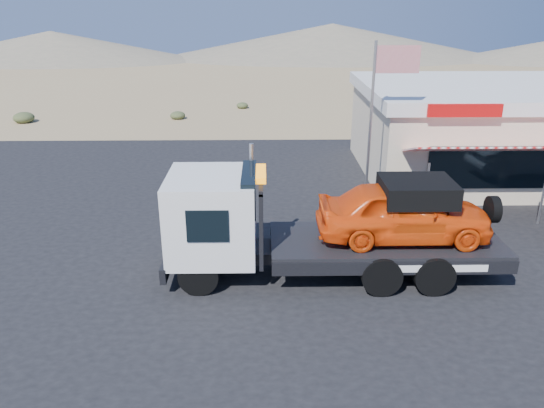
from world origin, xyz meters
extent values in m
plane|color=#9D8159|center=(0.00, 0.00, 0.00)|extent=(120.00, 120.00, 0.00)
cube|color=black|center=(2.00, 3.00, 0.01)|extent=(32.00, 24.00, 0.02)
cylinder|color=black|center=(-0.70, -1.16, 0.55)|extent=(1.06, 0.32, 1.06)
cylinder|color=black|center=(-0.70, 0.97, 0.55)|extent=(1.06, 0.32, 1.06)
cylinder|color=black|center=(4.07, -1.16, 0.55)|extent=(1.06, 0.58, 1.06)
cylinder|color=black|center=(4.07, 0.97, 0.55)|extent=(1.06, 0.58, 1.06)
cylinder|color=black|center=(5.45, -1.16, 0.55)|extent=(1.06, 0.58, 1.06)
cylinder|color=black|center=(5.45, 0.97, 0.55)|extent=(1.06, 0.58, 1.06)
cube|color=black|center=(3.22, -0.10, 0.71)|extent=(8.71, 1.06, 0.32)
cube|color=white|center=(-0.39, -0.10, 1.82)|extent=(2.34, 2.50, 2.23)
cube|color=black|center=(0.62, -0.10, 2.57)|extent=(0.37, 2.12, 0.96)
cube|color=black|center=(0.94, -0.10, 1.77)|extent=(0.11, 2.34, 2.12)
cube|color=orange|center=(0.94, -0.10, 2.99)|extent=(0.27, 1.27, 0.16)
cube|color=black|center=(4.39, -0.10, 1.00)|extent=(6.37, 2.44, 0.16)
imported|color=#F4480D|center=(4.82, -0.10, 1.88)|extent=(4.67, 1.88, 1.59)
cube|color=black|center=(5.13, -0.10, 2.48)|extent=(1.91, 1.59, 0.58)
cube|color=beige|center=(10.50, 9.00, 1.72)|extent=(10.00, 8.00, 3.40)
cube|color=white|center=(10.50, 9.00, 3.67)|extent=(10.40, 8.40, 0.50)
cube|color=red|center=(8.00, 4.74, 3.67)|extent=(2.60, 0.12, 0.45)
cube|color=black|center=(10.50, 4.98, 1.52)|extent=(7.00, 0.06, 1.60)
cube|color=red|center=(10.50, 4.10, 2.47)|extent=(9.00, 1.73, 0.61)
cylinder|color=#99999E|center=(6.50, 3.30, 1.12)|extent=(0.08, 0.08, 2.20)
cylinder|color=#99999E|center=(10.50, 3.30, 1.12)|extent=(0.08, 0.08, 2.20)
cylinder|color=#99999E|center=(4.70, 4.50, 3.02)|extent=(0.10, 0.10, 6.00)
cube|color=#B20C14|center=(5.45, 4.50, 5.42)|extent=(1.50, 0.02, 0.90)
ellipsoid|color=#384525|center=(-13.98, 19.68, 0.34)|extent=(1.28, 1.28, 0.69)
ellipsoid|color=#384525|center=(-4.50, 20.55, 0.26)|extent=(0.97, 0.97, 0.52)
ellipsoid|color=#384525|center=(-0.46, 23.99, 0.22)|extent=(0.82, 0.82, 0.44)
cone|color=#726B59|center=(-25.00, 55.00, 1.75)|extent=(36.00, 36.00, 3.50)
cone|color=#726B59|center=(10.00, 58.00, 2.10)|extent=(44.00, 44.00, 4.20)
camera|label=1|loc=(1.01, -13.39, 7.33)|focal=35.00mm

